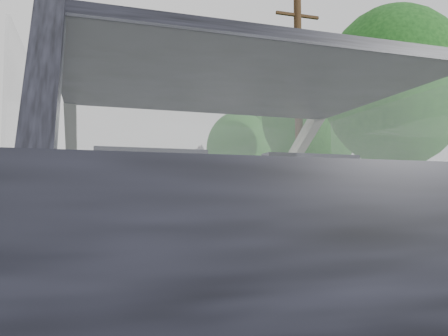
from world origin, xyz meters
TOP-DOWN VIEW (x-y plane):
  - subject_car at (0.00, 0.00)m, footprint 1.80×4.00m
  - dashboard at (0.00, 0.62)m, footprint 1.58×0.45m
  - driver_seat at (-0.40, -0.29)m, footprint 0.50×0.72m
  - passenger_seat at (0.40, -0.29)m, footprint 0.50×0.72m
  - steering_wheel at (-0.40, 0.33)m, footprint 0.36×0.36m
  - cat at (0.31, 0.60)m, footprint 0.56×0.20m
  - guardrail at (4.30, 10.00)m, footprint 0.05×90.00m
  - other_car at (-0.96, 17.69)m, footprint 2.14×4.41m
  - highway_sign at (5.57, 25.79)m, footprint 0.24×1.06m
  - utility_pole at (6.36, 11.48)m, footprint 0.36×0.36m
  - tree_0 at (8.98, 9.66)m, footprint 5.69×5.69m
  - tree_1 at (11.12, 19.21)m, footprint 7.35×7.35m
  - tree_2 at (9.49, 27.14)m, footprint 6.11×6.11m
  - tree_3 at (12.76, 29.93)m, footprint 6.24×6.24m

SIDE VIEW (x-z plane):
  - guardrail at x=4.30m, z-range 0.42..0.74m
  - other_car at x=-0.96m, z-range 0.00..1.40m
  - subject_car at x=0.00m, z-range 0.00..1.45m
  - dashboard at x=0.00m, z-range 0.70..1.00m
  - driver_seat at x=-0.40m, z-range 0.67..1.09m
  - passenger_seat at x=0.40m, z-range 0.67..1.09m
  - steering_wheel at x=-0.40m, z-range 0.90..0.94m
  - cat at x=0.31m, z-range 0.96..1.20m
  - highway_sign at x=5.57m, z-range 0.00..2.64m
  - tree_2 at x=9.49m, z-range 0.00..7.05m
  - tree_0 at x=8.98m, z-range 0.00..7.14m
  - tree_3 at x=12.76m, z-range 0.00..7.91m
  - utility_pole at x=6.36m, z-range 0.00..8.36m
  - tree_1 at x=11.12m, z-range 0.00..8.67m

